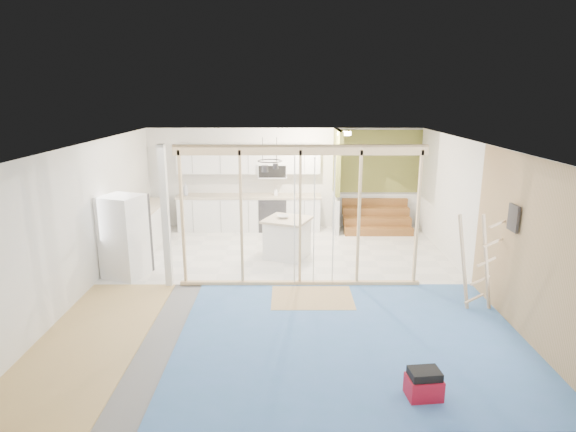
{
  "coord_description": "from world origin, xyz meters",
  "views": [
    {
      "loc": [
        0.07,
        -8.29,
        3.44
      ],
      "look_at": [
        0.09,
        0.6,
        1.17
      ],
      "focal_mm": 30.0,
      "sensor_mm": 36.0,
      "label": 1
    }
  ],
  "objects_px": {
    "toolbox": "(424,385)",
    "fridge": "(124,237)",
    "island": "(287,238)",
    "ladder": "(478,263)"
  },
  "relations": [
    {
      "from": "fridge",
      "to": "island",
      "type": "bearing_deg",
      "value": 39.25
    },
    {
      "from": "island",
      "to": "ladder",
      "type": "height_order",
      "value": "ladder"
    },
    {
      "from": "fridge",
      "to": "ladder",
      "type": "height_order",
      "value": "ladder"
    },
    {
      "from": "toolbox",
      "to": "ladder",
      "type": "height_order",
      "value": "ladder"
    },
    {
      "from": "fridge",
      "to": "toolbox",
      "type": "relative_size",
      "value": 3.84
    },
    {
      "from": "fridge",
      "to": "island",
      "type": "distance_m",
      "value": 3.31
    },
    {
      "from": "toolbox",
      "to": "fridge",
      "type": "bearing_deg",
      "value": 134.51
    },
    {
      "from": "fridge",
      "to": "ladder",
      "type": "distance_m",
      "value": 6.31
    },
    {
      "from": "island",
      "to": "toolbox",
      "type": "relative_size",
      "value": 2.79
    },
    {
      "from": "island",
      "to": "ladder",
      "type": "xyz_separation_m",
      "value": [
        3.02,
        -2.66,
        0.41
      ]
    }
  ]
}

